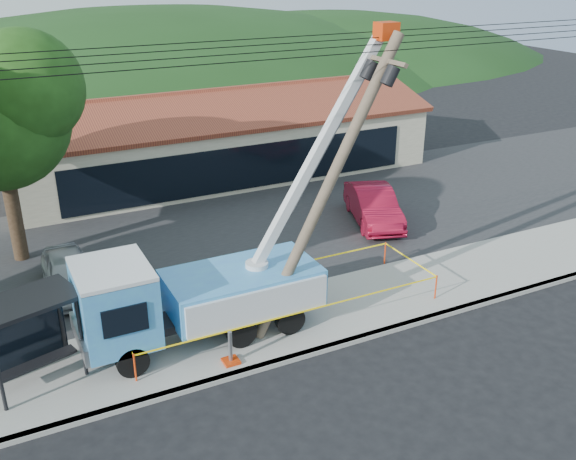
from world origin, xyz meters
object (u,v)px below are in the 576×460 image
Objects in this scene: bus_shelter at (25,320)px; car_silver at (72,293)px; leaning_pole at (333,175)px; utility_truck at (195,291)px; car_red at (372,224)px.

bus_shelter reaches higher than car_silver.
leaning_pole reaches higher than car_silver.
utility_truck is 4.84m from bus_shelter.
car_silver is 0.84× the size of car_red.
car_silver is at bearing 141.33° from leaning_pole.
car_red is at bearing 46.99° from leaning_pole.
utility_truck reaches higher than car_silver.
utility_truck is 6.09m from car_silver.
utility_truck reaches higher than car_red.
bus_shelter is at bearing 174.65° from leaning_pole.
bus_shelter is 0.75× the size of car_silver.
leaning_pole is 1.88× the size of car_red.
car_red is (10.18, 5.49, -1.76)m from utility_truck.
car_silver is at bearing 53.51° from bus_shelter.
bus_shelter is at bearing -179.94° from utility_truck.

